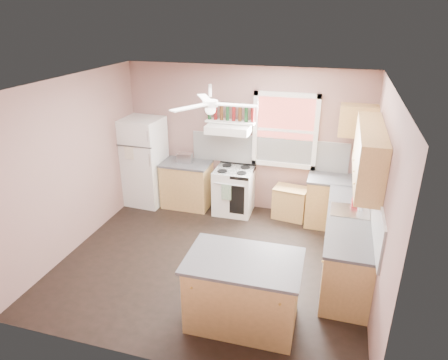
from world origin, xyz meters
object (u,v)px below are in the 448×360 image
(refrigerator, at_px, (144,162))
(stove, at_px, (234,191))
(cart, at_px, (290,203))
(toaster, at_px, (185,158))
(island, at_px, (243,292))

(refrigerator, height_order, stove, refrigerator)
(stove, bearing_deg, cart, 1.75)
(toaster, bearing_deg, island, -62.63)
(refrigerator, relative_size, stove, 1.99)
(toaster, bearing_deg, cart, -4.54)
(refrigerator, xyz_separation_m, cart, (2.86, 0.12, -0.56))
(toaster, relative_size, island, 0.22)
(refrigerator, relative_size, island, 1.34)
(refrigerator, distance_m, island, 3.84)
(toaster, relative_size, stove, 0.33)
(toaster, xyz_separation_m, stove, (0.97, -0.01, -0.56))
(stove, height_order, island, same)
(refrigerator, distance_m, cart, 2.91)
(refrigerator, relative_size, toaster, 6.12)
(cart, xyz_separation_m, island, (-0.20, -2.87, 0.13))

